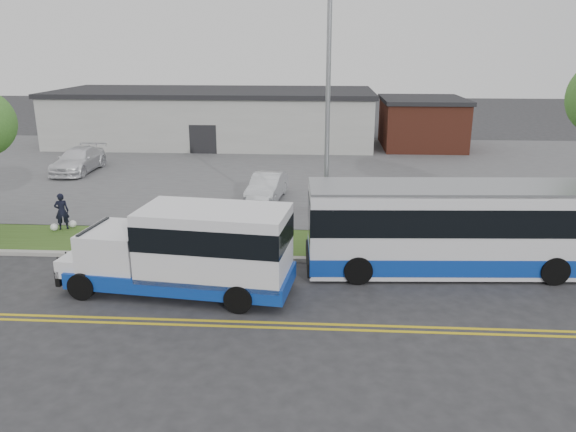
# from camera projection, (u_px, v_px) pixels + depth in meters

# --- Properties ---
(ground) EXTENTS (140.00, 140.00, 0.00)m
(ground) POSITION_uv_depth(u_px,v_px,m) (242.00, 271.00, 20.21)
(ground) COLOR #28282B
(ground) RESTS_ON ground
(lane_line_north) EXTENTS (70.00, 0.12, 0.01)m
(lane_line_north) POSITION_uv_depth(u_px,v_px,m) (223.00, 321.00, 16.54)
(lane_line_north) COLOR gold
(lane_line_north) RESTS_ON ground
(lane_line_south) EXTENTS (70.00, 0.12, 0.01)m
(lane_line_south) POSITION_uv_depth(u_px,v_px,m) (221.00, 326.00, 16.25)
(lane_line_south) COLOR gold
(lane_line_south) RESTS_ON ground
(curb) EXTENTS (80.00, 0.30, 0.15)m
(curb) POSITION_uv_depth(u_px,v_px,m) (246.00, 258.00, 21.24)
(curb) COLOR #9E9B93
(curb) RESTS_ON ground
(verge) EXTENTS (80.00, 3.30, 0.10)m
(verge) POSITION_uv_depth(u_px,v_px,m) (252.00, 243.00, 22.97)
(verge) COLOR #344D19
(verge) RESTS_ON ground
(parking_lot) EXTENTS (80.00, 25.00, 0.10)m
(parking_lot) POSITION_uv_depth(u_px,v_px,m) (279.00, 170.00, 36.42)
(parking_lot) COLOR #4C4C4F
(parking_lot) RESTS_ON ground
(commercial_building) EXTENTS (25.40, 10.40, 4.35)m
(commercial_building) POSITION_uv_depth(u_px,v_px,m) (215.00, 117.00, 45.70)
(commercial_building) COLOR #9E9E99
(commercial_building) RESTS_ON ground
(brick_wing) EXTENTS (6.30, 7.30, 3.90)m
(brick_wing) POSITION_uv_depth(u_px,v_px,m) (422.00, 123.00, 43.81)
(brick_wing) COLOR brown
(brick_wing) RESTS_ON ground
(streetlight_near) EXTENTS (0.35, 1.53, 9.50)m
(streetlight_near) POSITION_uv_depth(u_px,v_px,m) (328.00, 116.00, 21.10)
(streetlight_near) COLOR gray
(streetlight_near) RESTS_ON verge
(shuttle_bus) EXTENTS (7.79, 3.32, 2.90)m
(shuttle_bus) POSITION_uv_depth(u_px,v_px,m) (193.00, 248.00, 18.04)
(shuttle_bus) COLOR #0D3496
(shuttle_bus) RESTS_ON ground
(transit_bus) EXTENTS (11.47, 3.26, 3.15)m
(transit_bus) POSITION_uv_depth(u_px,v_px,m) (468.00, 228.00, 19.83)
(transit_bus) COLOR silver
(transit_bus) RESTS_ON ground
(pedestrian) EXTENTS (0.69, 0.59, 1.61)m
(pedestrian) POSITION_uv_depth(u_px,v_px,m) (62.00, 211.00, 24.27)
(pedestrian) COLOR black
(pedestrian) RESTS_ON verge
(parked_car_a) EXTENTS (1.97, 4.35, 1.39)m
(parked_car_a) POSITION_uv_depth(u_px,v_px,m) (267.00, 187.00, 28.87)
(parked_car_a) COLOR silver
(parked_car_a) RESTS_ON parking_lot
(parked_car_b) EXTENTS (2.14, 5.16, 1.49)m
(parked_car_b) POSITION_uv_depth(u_px,v_px,m) (78.00, 160.00, 35.34)
(parked_car_b) COLOR white
(parked_car_b) RESTS_ON parking_lot
(grocery_bag_left) EXTENTS (0.32, 0.32, 0.32)m
(grocery_bag_left) POSITION_uv_depth(u_px,v_px,m) (54.00, 227.00, 24.24)
(grocery_bag_left) COLOR white
(grocery_bag_left) RESTS_ON verge
(grocery_bag_right) EXTENTS (0.32, 0.32, 0.32)m
(grocery_bag_right) POSITION_uv_depth(u_px,v_px,m) (73.00, 224.00, 24.68)
(grocery_bag_right) COLOR white
(grocery_bag_right) RESTS_ON verge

